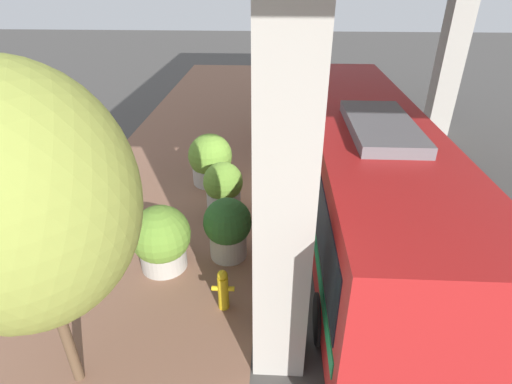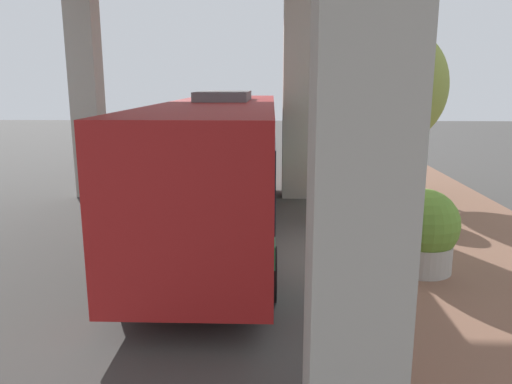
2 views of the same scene
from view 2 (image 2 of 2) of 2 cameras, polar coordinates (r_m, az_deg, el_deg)
ground_plane at (r=11.38m, az=8.38°, el=-7.42°), size 80.00×80.00×0.00m
sidewalk_strip at (r=12.09m, az=22.76°, el=-7.04°), size 6.00×40.00×0.02m
bus at (r=12.71m, az=-4.03°, el=3.87°), size 2.79×11.85×3.60m
fire_hydrant at (r=16.12m, az=8.83°, el=0.40°), size 0.48×0.23×1.01m
planter_front at (r=10.78m, az=18.48°, el=-4.35°), size 1.46×1.46×1.74m
planter_middle at (r=12.28m, az=13.30°, el=-2.35°), size 1.17×1.17×1.55m
planter_back at (r=14.32m, az=10.10°, el=0.21°), size 1.19×1.19×1.62m
planter_extra at (r=15.10m, az=15.56°, el=0.44°), size 1.41×1.41×1.65m
street_tree_near at (r=18.00m, az=16.14°, el=11.47°), size 3.16×3.16×5.58m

